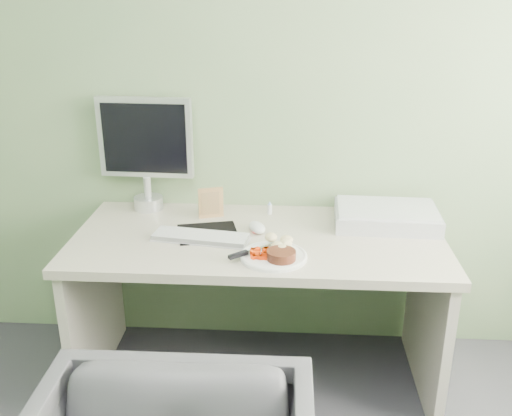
# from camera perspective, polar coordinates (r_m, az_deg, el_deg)

# --- Properties ---
(wall_back) EXTENTS (3.50, 0.00, 3.50)m
(wall_back) POSITION_cam_1_polar(r_m,az_deg,el_deg) (2.66, 0.73, 12.88)
(wall_back) COLOR gray
(wall_back) RESTS_ON floor
(desk) EXTENTS (1.60, 0.75, 0.73)m
(desk) POSITION_cam_1_polar(r_m,az_deg,el_deg) (2.55, 0.21, -6.58)
(desk) COLOR beige
(desk) RESTS_ON floor
(plate) EXTENTS (0.27, 0.27, 0.01)m
(plate) POSITION_cam_1_polar(r_m,az_deg,el_deg) (2.27, 1.77, -4.86)
(plate) COLOR white
(plate) RESTS_ON desk
(steak) EXTENTS (0.13, 0.13, 0.04)m
(steak) POSITION_cam_1_polar(r_m,az_deg,el_deg) (2.22, 2.55, -4.72)
(steak) COLOR black
(steak) RESTS_ON plate
(potato_pile) EXTENTS (0.13, 0.10, 0.06)m
(potato_pile) POSITION_cam_1_polar(r_m,az_deg,el_deg) (2.31, 2.51, -3.34)
(potato_pile) COLOR tan
(potato_pile) RESTS_ON plate
(carrot_heap) EXTENTS (0.09, 0.08, 0.05)m
(carrot_heap) POSITION_cam_1_polar(r_m,az_deg,el_deg) (2.24, 0.45, -4.41)
(carrot_heap) COLOR red
(carrot_heap) RESTS_ON plate
(steak_knife) EXTENTS (0.18, 0.16, 0.02)m
(steak_knife) POSITION_cam_1_polar(r_m,az_deg,el_deg) (2.26, -1.03, -4.48)
(steak_knife) COLOR silver
(steak_knife) RESTS_ON plate
(mousepad) EXTENTS (0.30, 0.28, 0.00)m
(mousepad) POSITION_cam_1_polar(r_m,az_deg,el_deg) (2.50, -4.84, -2.48)
(mousepad) COLOR black
(mousepad) RESTS_ON desk
(keyboard) EXTENTS (0.42, 0.18, 0.02)m
(keyboard) POSITION_cam_1_polar(r_m,az_deg,el_deg) (2.44, -5.55, -2.85)
(keyboard) COLOR white
(keyboard) RESTS_ON desk
(computer_mouse) EXTENTS (0.11, 0.13, 0.04)m
(computer_mouse) POSITION_cam_1_polar(r_m,az_deg,el_deg) (2.50, 0.10, -1.96)
(computer_mouse) COLOR white
(computer_mouse) RESTS_ON desk
(photo_frame) EXTENTS (0.11, 0.05, 0.14)m
(photo_frame) POSITION_cam_1_polar(r_m,az_deg,el_deg) (2.65, -4.54, 0.52)
(photo_frame) COLOR #A5794D
(photo_frame) RESTS_ON desk
(eyedrop_bottle) EXTENTS (0.02, 0.02, 0.07)m
(eyedrop_bottle) POSITION_cam_1_polar(r_m,az_deg,el_deg) (2.69, 1.38, -0.02)
(eyedrop_bottle) COLOR white
(eyedrop_bottle) RESTS_ON desk
(scanner) EXTENTS (0.47, 0.32, 0.07)m
(scanner) POSITION_cam_1_polar(r_m,az_deg,el_deg) (2.64, 12.89, -0.88)
(scanner) COLOR #B7B9BF
(scanner) RESTS_ON desk
(monitor) EXTENTS (0.45, 0.14, 0.54)m
(monitor) POSITION_cam_1_polar(r_m,az_deg,el_deg) (2.74, -10.98, 5.99)
(monitor) COLOR silver
(monitor) RESTS_ON desk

